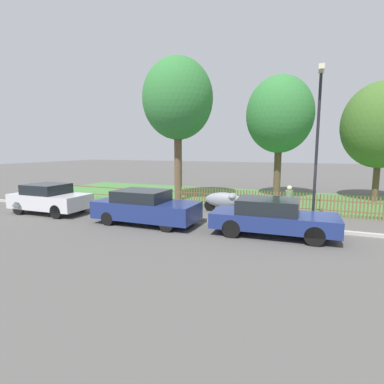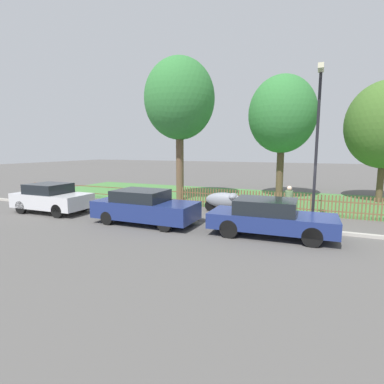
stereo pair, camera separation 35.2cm
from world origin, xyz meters
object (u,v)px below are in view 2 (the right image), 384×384
object	(u,v)px
parked_car_black_saloon	(145,207)
tree_behind_motorcycle	(282,115)
street_lamp	(317,131)
parked_car_navy_estate	(270,217)
pedestrian_by_lamp	(289,202)
parked_car_silver_hatchback	(51,198)
covered_motorcycle	(225,200)
tree_nearest_kerb	(179,100)

from	to	relation	value
parked_car_black_saloon	tree_behind_motorcycle	world-z (taller)	tree_behind_motorcycle
street_lamp	parked_car_navy_estate	bearing A→B (deg)	-130.26
pedestrian_by_lamp	street_lamp	size ratio (longest dim) A/B	0.26
parked_car_silver_hatchback	pedestrian_by_lamp	distance (m)	11.34
tree_behind_motorcycle	pedestrian_by_lamp	distance (m)	7.76
parked_car_black_saloon	covered_motorcycle	bearing A→B (deg)	55.29
tree_nearest_kerb	tree_behind_motorcycle	size ratio (longest dim) A/B	1.11
parked_car_silver_hatchback	tree_nearest_kerb	distance (m)	9.00
parked_car_navy_estate	street_lamp	world-z (taller)	street_lamp
tree_nearest_kerb	street_lamp	world-z (taller)	tree_nearest_kerb
covered_motorcycle	tree_behind_motorcycle	distance (m)	7.38
parked_car_black_saloon	street_lamp	world-z (taller)	street_lamp
covered_motorcycle	street_lamp	xyz separation A→B (m)	(4.11, -1.68, 3.21)
covered_motorcycle	tree_nearest_kerb	distance (m)	6.98
tree_nearest_kerb	tree_behind_motorcycle	xyz separation A→B (m)	(5.57, 3.02, -0.82)
parked_car_black_saloon	tree_nearest_kerb	bearing A→B (deg)	101.31
tree_nearest_kerb	tree_behind_motorcycle	distance (m)	6.39
parked_car_silver_hatchback	tree_nearest_kerb	bearing A→B (deg)	53.28
tree_behind_motorcycle	street_lamp	world-z (taller)	tree_behind_motorcycle
parked_car_silver_hatchback	street_lamp	bearing A→B (deg)	7.75
parked_car_navy_estate	pedestrian_by_lamp	bearing A→B (deg)	78.51
parked_car_silver_hatchback	pedestrian_by_lamp	bearing A→B (deg)	12.39
parked_car_navy_estate	pedestrian_by_lamp	world-z (taller)	pedestrian_by_lamp
tree_nearest_kerb	tree_behind_motorcycle	world-z (taller)	tree_nearest_kerb
parked_car_black_saloon	tree_nearest_kerb	world-z (taller)	tree_nearest_kerb
parked_car_silver_hatchback	parked_car_navy_estate	xyz separation A→B (m)	(10.63, 0.16, -0.04)
covered_motorcycle	parked_car_silver_hatchback	bearing A→B (deg)	-158.78
tree_nearest_kerb	pedestrian_by_lamp	world-z (taller)	tree_nearest_kerb
parked_car_navy_estate	street_lamp	size ratio (longest dim) A/B	0.73
parked_car_black_saloon	covered_motorcycle	xyz separation A→B (m)	(2.46, 3.55, -0.11)
tree_behind_motorcycle	parked_car_black_saloon	bearing A→B (deg)	-116.01
tree_behind_motorcycle	street_lamp	xyz separation A→B (m)	(2.19, -7.10, -1.41)
parked_car_navy_estate	tree_behind_motorcycle	size ratio (longest dim) A/B	0.59
pedestrian_by_lamp	street_lamp	xyz separation A→B (m)	(0.99, -0.78, 2.93)
parked_car_navy_estate	tree_behind_motorcycle	world-z (taller)	tree_behind_motorcycle
parked_car_navy_estate	parked_car_silver_hatchback	bearing A→B (deg)	178.84
parked_car_black_saloon	tree_nearest_kerb	distance (m)	8.08
pedestrian_by_lamp	street_lamp	world-z (taller)	street_lamp
parked_car_silver_hatchback	tree_behind_motorcycle	bearing A→B (deg)	41.37
tree_nearest_kerb	covered_motorcycle	bearing A→B (deg)	-33.29
parked_car_navy_estate	pedestrian_by_lamp	size ratio (longest dim) A/B	2.84
covered_motorcycle	pedestrian_by_lamp	xyz separation A→B (m)	(3.12, -0.90, 0.29)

